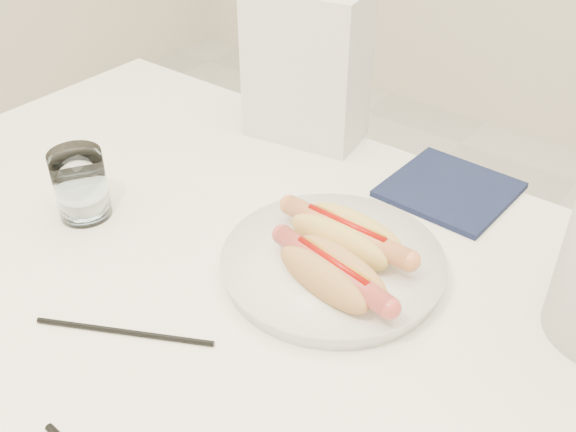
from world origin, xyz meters
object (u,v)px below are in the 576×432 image
Objects in this scene: table at (232,329)px; plate at (332,265)px; water_glass at (80,185)px; napkin_box at (307,66)px; hotdog_left at (346,236)px; hotdog_right at (332,274)px.

plate is (0.07, 0.10, 0.07)m from table.
napkin_box is (0.10, 0.35, 0.07)m from water_glass.
hotdog_left is at bearing 57.87° from table.
plate is at bearing 133.16° from hotdog_right.
hotdog_left is 0.33m from napkin_box.
table is at bearing -120.41° from hotdog_left.
napkin_box is at bearing 113.61° from table.
water_glass is 0.37m from napkin_box.
napkin_box is at bearing 131.90° from plate.
plate is 0.04m from hotdog_left.
hotdog_right is at bearing 29.40° from table.
hotdog_left reaches higher than hotdog_right.
hotdog_right reaches higher than plate.
hotdog_right is 0.70× the size of napkin_box.
napkin_box is (-0.23, 0.23, 0.07)m from hotdog_left.
water_glass is (-0.32, -0.10, 0.04)m from plate.
plate is 2.69× the size of water_glass.
hotdog_right is (0.10, 0.06, 0.10)m from table.
table is 0.14m from plate.
table is at bearing 0.52° from water_glass.
plate is 1.53× the size of hotdog_right.
table is 7.35× the size of hotdog_right.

